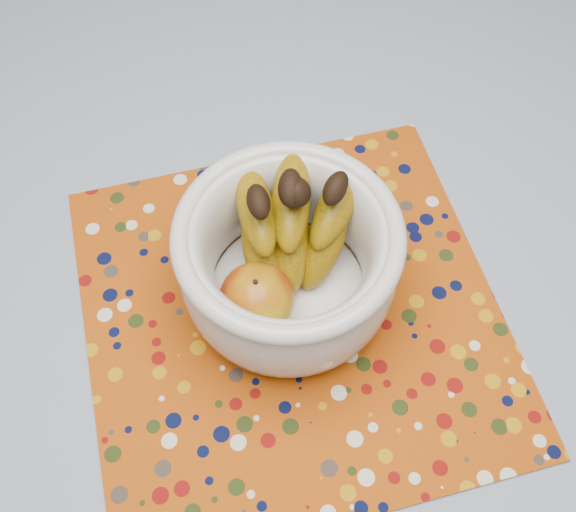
{
  "coord_description": "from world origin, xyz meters",
  "views": [
    {
      "loc": [
        -0.0,
        -0.36,
        1.44
      ],
      "look_at": [
        0.01,
        -0.01,
        0.84
      ],
      "focal_mm": 42.0,
      "sensor_mm": 36.0,
      "label": 1
    }
  ],
  "objects": [
    {
      "name": "table",
      "position": [
        0.0,
        0.0,
        0.67
      ],
      "size": [
        1.2,
        1.2,
        0.75
      ],
      "color": "brown",
      "rests_on": "ground"
    },
    {
      "name": "fruit_bowl",
      "position": [
        0.01,
        -0.01,
        0.84
      ],
      "size": [
        0.24,
        0.23,
        0.18
      ],
      "color": "silver",
      "rests_on": "placemat"
    },
    {
      "name": "placemat",
      "position": [
        0.01,
        -0.04,
        0.76
      ],
      "size": [
        0.54,
        0.54,
        0.0
      ],
      "primitive_type": "cube",
      "rotation": [
        0.0,
        0.0,
        0.21
      ],
      "color": "#9B3D08",
      "rests_on": "tablecloth"
    },
    {
      "name": "tablecloth",
      "position": [
        0.0,
        0.0,
        0.76
      ],
      "size": [
        1.32,
        1.32,
        0.01
      ],
      "primitive_type": "cube",
      "color": "slate",
      "rests_on": "table"
    }
  ]
}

